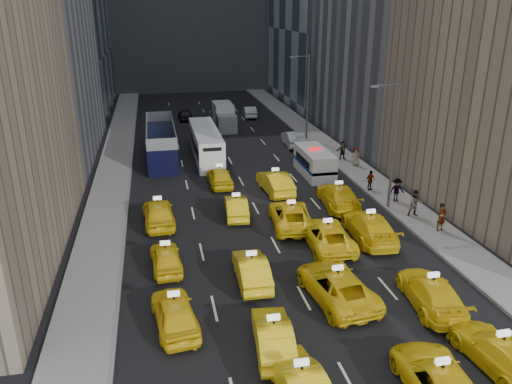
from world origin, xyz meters
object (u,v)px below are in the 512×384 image
double_decker (161,141)px  pedestrian_0 (442,217)px  taxi_2 (439,381)px  city_bus (206,144)px  nypd_van (314,163)px  box_truck (224,117)px  taxi_1 (301,383)px  taxi_3 (500,352)px

double_decker → pedestrian_0: 26.61m
taxi_2 → city_bus: city_bus is taller
nypd_van → city_bus: size_ratio=0.52×
double_decker → box_truck: double_decker is taller
city_bus → box_truck: box_truck is taller
pedestrian_0 → taxi_1: bearing=-153.6°
nypd_van → double_decker: size_ratio=0.50×
taxi_1 → pedestrian_0: pedestrian_0 is taller
box_truck → pedestrian_0: size_ratio=3.38×
taxi_3 → double_decker: 34.80m
city_bus → box_truck: bearing=77.7°
taxi_2 → taxi_3: 3.40m
taxi_1 → box_truck: bearing=-99.6°
taxi_2 → double_decker: 34.74m
taxi_3 → box_truck: size_ratio=0.77×
taxi_1 → city_bus: city_bus is taller
nypd_van → taxi_2: bearing=-94.7°
double_decker → box_truck: size_ratio=1.84×
taxi_2 → pedestrian_0: (7.83, 13.04, 0.38)m
nypd_van → double_decker: 14.83m
taxi_3 → taxi_2: bearing=11.8°
taxi_3 → nypd_van: nypd_van is taller
taxi_1 → nypd_van: size_ratio=0.76×
taxi_1 → box_truck: 43.71m
taxi_2 → taxi_3: same height
box_truck → pedestrian_0: 32.84m
pedestrian_0 → taxi_3: bearing=-127.7°
nypd_van → pedestrian_0: 13.50m
taxi_3 → nypd_van: 24.83m
taxi_2 → double_decker: size_ratio=0.44×
taxi_3 → city_bus: (-8.30, 31.83, 0.69)m
city_bus → box_truck: (3.44, 11.67, 0.01)m
box_truck → taxi_3: bearing=-83.9°
taxi_3 → box_truck: box_truck is taller
nypd_van → box_truck: 19.36m
taxi_2 → pedestrian_0: pedestrian_0 is taller
taxi_1 → box_truck: size_ratio=0.69×
box_truck → pedestrian_0: bearing=-73.5°
taxi_1 → double_decker: (-4.14, 32.56, 0.94)m
taxi_1 → box_truck: (3.45, 43.57, 0.69)m
taxi_3 → pedestrian_0: pedestrian_0 is taller
nypd_van → box_truck: box_truck is taller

